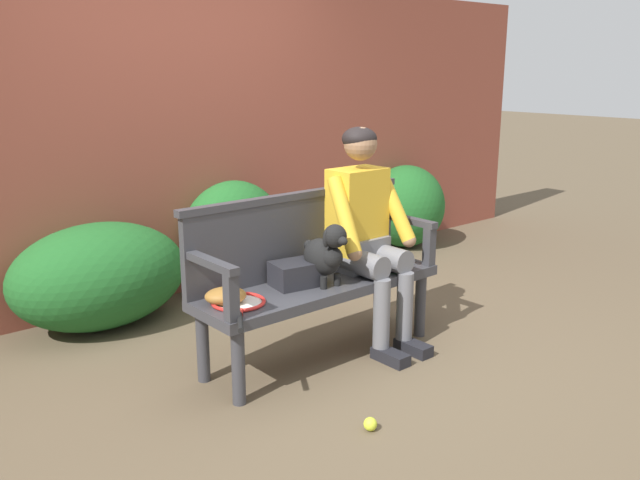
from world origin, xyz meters
name	(u,v)px	position (x,y,z in m)	size (l,w,h in m)	color
ground_plane	(320,356)	(0.00, 0.00, 0.00)	(40.00, 40.00, 0.00)	brown
brick_garden_fence	(169,139)	(0.00, 1.73, 1.16)	(8.00, 0.30, 2.31)	brown
hedge_bush_mid_left	(406,206)	(2.28, 1.40, 0.39)	(0.77, 0.72, 0.78)	#1E5B23
hedge_bush_far_right	(234,236)	(0.32, 1.39, 0.43)	(0.83, 0.65, 0.85)	#1E5B23
hedge_bush_far_left	(99,276)	(-0.79, 1.32, 0.35)	(1.18, 0.81, 0.70)	#1E5B23
garden_bench	(320,292)	(0.00, 0.00, 0.40)	(1.55, 0.47, 0.47)	#38383D
bench_backrest	(298,233)	(0.00, 0.20, 0.73)	(1.59, 0.06, 0.50)	#38383D
bench_armrest_left_end	(219,277)	(-0.74, -0.08, 0.67)	(0.06, 0.47, 0.28)	#38383D
bench_armrest_right_end	(416,231)	(0.74, -0.08, 0.67)	(0.06, 0.47, 0.28)	#38383D
person_seated	(366,227)	(0.36, -0.01, 0.74)	(0.56, 0.63, 1.34)	black
dog_on_bench	(325,254)	(-0.02, -0.07, 0.66)	(0.19, 0.38, 0.37)	black
tennis_racket	(239,304)	(-0.59, -0.03, 0.48)	(0.43, 0.56, 0.03)	red
baseball_glove	(226,296)	(-0.63, 0.03, 0.52)	(0.22, 0.17, 0.09)	#9E6B2D
sports_bag	(297,274)	(-0.15, 0.03, 0.54)	(0.28, 0.20, 0.14)	#232328
tennis_ball	(370,424)	(-0.37, -0.80, 0.03)	(0.07, 0.07, 0.07)	#CCDB33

